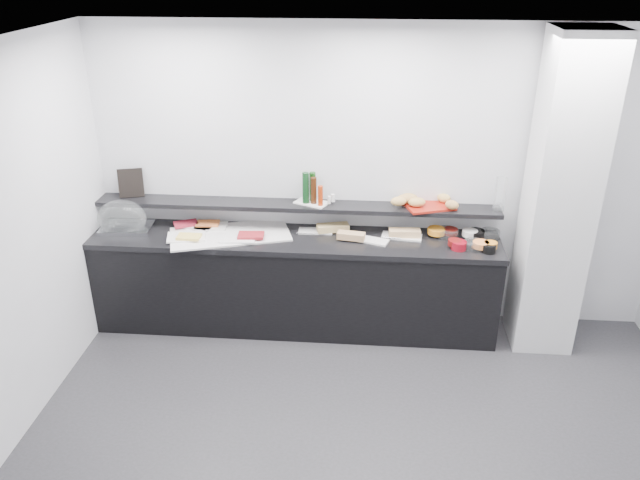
# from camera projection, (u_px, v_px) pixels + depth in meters

# --- Properties ---
(ground) EXTENTS (5.00, 5.00, 0.00)m
(ground) POSITION_uv_depth(u_px,v_px,m) (367.00, 463.00, 4.29)
(ground) COLOR #2D2D30
(ground) RESTS_ON ground
(back_wall) EXTENTS (5.00, 0.02, 2.70)m
(back_wall) POSITION_uv_depth(u_px,v_px,m) (376.00, 180.00, 5.52)
(back_wall) COLOR silver
(back_wall) RESTS_ON ground
(ceiling) EXTENTS (5.00, 5.00, 0.00)m
(ceiling) POSITION_uv_depth(u_px,v_px,m) (385.00, 61.00, 3.14)
(ceiling) COLOR white
(ceiling) RESTS_ON back_wall
(column) EXTENTS (0.50, 0.50, 2.70)m
(column) POSITION_uv_depth(u_px,v_px,m) (560.00, 199.00, 5.09)
(column) COLOR silver
(column) RESTS_ON ground
(buffet_cabinet) EXTENTS (3.60, 0.60, 0.85)m
(buffet_cabinet) POSITION_uv_depth(u_px,v_px,m) (295.00, 284.00, 5.70)
(buffet_cabinet) COLOR black
(buffet_cabinet) RESTS_ON ground
(counter_top) EXTENTS (3.62, 0.62, 0.05)m
(counter_top) POSITION_uv_depth(u_px,v_px,m) (294.00, 240.00, 5.51)
(counter_top) COLOR black
(counter_top) RESTS_ON buffet_cabinet
(wall_shelf) EXTENTS (3.60, 0.25, 0.04)m
(wall_shelf) POSITION_uv_depth(u_px,v_px,m) (296.00, 206.00, 5.55)
(wall_shelf) COLOR black
(wall_shelf) RESTS_ON back_wall
(cloche_base) EXTENTS (0.47, 0.34, 0.04)m
(cloche_base) POSITION_uv_depth(u_px,v_px,m) (127.00, 228.00, 5.62)
(cloche_base) COLOR silver
(cloche_base) RESTS_ON counter_top
(cloche_dome) EXTENTS (0.47, 0.35, 0.34)m
(cloche_dome) POSITION_uv_depth(u_px,v_px,m) (122.00, 218.00, 5.56)
(cloche_dome) COLOR white
(cloche_dome) RESTS_ON cloche_base
(linen_runner) EXTENTS (1.14, 0.78, 0.01)m
(linen_runner) POSITION_uv_depth(u_px,v_px,m) (230.00, 234.00, 5.53)
(linen_runner) COLOR silver
(linen_runner) RESTS_ON counter_top
(platter_meat_a) EXTENTS (0.32, 0.26, 0.01)m
(platter_meat_a) POSITION_uv_depth(u_px,v_px,m) (199.00, 226.00, 5.67)
(platter_meat_a) COLOR silver
(platter_meat_a) RESTS_ON linen_runner
(food_meat_a) EXTENTS (0.25, 0.21, 0.02)m
(food_meat_a) POSITION_uv_depth(u_px,v_px,m) (186.00, 224.00, 5.66)
(food_meat_a) COLOR maroon
(food_meat_a) RESTS_ON platter_meat_a
(platter_salmon) EXTENTS (0.30, 0.21, 0.01)m
(platter_salmon) POSITION_uv_depth(u_px,v_px,m) (211.00, 226.00, 5.66)
(platter_salmon) COLOR white
(platter_salmon) RESTS_ON linen_runner
(food_salmon) EXTENTS (0.21, 0.15, 0.02)m
(food_salmon) POSITION_uv_depth(u_px,v_px,m) (208.00, 223.00, 5.67)
(food_salmon) COLOR orange
(food_salmon) RESTS_ON platter_salmon
(platter_cheese) EXTENTS (0.37, 0.29, 0.01)m
(platter_cheese) POSITION_uv_depth(u_px,v_px,m) (186.00, 237.00, 5.45)
(platter_cheese) COLOR white
(platter_cheese) RESTS_ON linen_runner
(food_cheese) EXTENTS (0.20, 0.13, 0.02)m
(food_cheese) POSITION_uv_depth(u_px,v_px,m) (189.00, 237.00, 5.41)
(food_cheese) COLOR #F0D05D
(food_cheese) RESTS_ON platter_cheese
(platter_meat_b) EXTENTS (0.32, 0.22, 0.01)m
(platter_meat_b) POSITION_uv_depth(u_px,v_px,m) (238.00, 238.00, 5.42)
(platter_meat_b) COLOR white
(platter_meat_b) RESTS_ON linen_runner
(food_meat_b) EXTENTS (0.23, 0.16, 0.02)m
(food_meat_b) POSITION_uv_depth(u_px,v_px,m) (251.00, 235.00, 5.43)
(food_meat_b) COLOR maroon
(food_meat_b) RESTS_ON platter_meat_b
(sandwich_plate_left) EXTENTS (0.31, 0.14, 0.01)m
(sandwich_plate_left) POSITION_uv_depth(u_px,v_px,m) (315.00, 231.00, 5.60)
(sandwich_plate_left) COLOR white
(sandwich_plate_left) RESTS_ON counter_top
(sandwich_food_left) EXTENTS (0.30, 0.17, 0.06)m
(sandwich_food_left) POSITION_uv_depth(u_px,v_px,m) (333.00, 228.00, 5.57)
(sandwich_food_left) COLOR tan
(sandwich_food_left) RESTS_ON sandwich_plate_left
(tongs_left) EXTENTS (0.16, 0.02, 0.01)m
(tongs_left) POSITION_uv_depth(u_px,v_px,m) (306.00, 234.00, 5.52)
(tongs_left) COLOR silver
(tongs_left) RESTS_ON sandwich_plate_left
(sandwich_plate_mid) EXTENTS (0.33, 0.22, 0.01)m
(sandwich_plate_mid) POSITION_uv_depth(u_px,v_px,m) (371.00, 240.00, 5.42)
(sandwich_plate_mid) COLOR white
(sandwich_plate_mid) RESTS_ON counter_top
(sandwich_food_mid) EXTENTS (0.25, 0.13, 0.06)m
(sandwich_food_mid) POSITION_uv_depth(u_px,v_px,m) (351.00, 236.00, 5.41)
(sandwich_food_mid) COLOR tan
(sandwich_food_mid) RESTS_ON sandwich_plate_mid
(tongs_mid) EXTENTS (0.16, 0.03, 0.01)m
(tongs_mid) POSITION_uv_depth(u_px,v_px,m) (353.00, 239.00, 5.41)
(tongs_mid) COLOR #B5B7BC
(tongs_mid) RESTS_ON sandwich_plate_mid
(sandwich_plate_right) EXTENTS (0.37, 0.19, 0.01)m
(sandwich_plate_right) POSITION_uv_depth(u_px,v_px,m) (402.00, 236.00, 5.49)
(sandwich_plate_right) COLOR white
(sandwich_plate_right) RESTS_ON counter_top
(sandwich_food_right) EXTENTS (0.28, 0.12, 0.06)m
(sandwich_food_right) POSITION_uv_depth(u_px,v_px,m) (405.00, 233.00, 5.47)
(sandwich_food_right) COLOR tan
(sandwich_food_right) RESTS_ON sandwich_plate_right
(tongs_right) EXTENTS (0.16, 0.01, 0.01)m
(tongs_right) POSITION_uv_depth(u_px,v_px,m) (392.00, 238.00, 5.43)
(tongs_right) COLOR #B3B6BB
(tongs_right) RESTS_ON sandwich_plate_right
(bowl_glass_fruit) EXTENTS (0.22, 0.22, 0.07)m
(bowl_glass_fruit) POSITION_uv_depth(u_px,v_px,m) (448.00, 233.00, 5.49)
(bowl_glass_fruit) COLOR white
(bowl_glass_fruit) RESTS_ON counter_top
(fill_glass_fruit) EXTENTS (0.21, 0.21, 0.05)m
(fill_glass_fruit) POSITION_uv_depth(u_px,v_px,m) (436.00, 231.00, 5.50)
(fill_glass_fruit) COLOR orange
(fill_glass_fruit) RESTS_ON bowl_glass_fruit
(bowl_black_jam) EXTENTS (0.20, 0.20, 0.07)m
(bowl_black_jam) POSITION_uv_depth(u_px,v_px,m) (476.00, 234.00, 5.47)
(bowl_black_jam) COLOR black
(bowl_black_jam) RESTS_ON counter_top
(fill_black_jam) EXTENTS (0.13, 0.13, 0.05)m
(fill_black_jam) POSITION_uv_depth(u_px,v_px,m) (451.00, 231.00, 5.50)
(fill_black_jam) COLOR #5B100D
(fill_black_jam) RESTS_ON bowl_black_jam
(bowl_glass_cream) EXTENTS (0.20, 0.20, 0.07)m
(bowl_glass_cream) POSITION_uv_depth(u_px,v_px,m) (490.00, 234.00, 5.47)
(bowl_glass_cream) COLOR white
(bowl_glass_cream) RESTS_ON counter_top
(fill_glass_cream) EXTENTS (0.15, 0.15, 0.05)m
(fill_glass_cream) POSITION_uv_depth(u_px,v_px,m) (470.00, 233.00, 5.46)
(fill_glass_cream) COLOR white
(fill_glass_cream) RESTS_ON bowl_glass_cream
(bowl_red_jam) EXTENTS (0.15, 0.15, 0.07)m
(bowl_red_jam) POSITION_uv_depth(u_px,v_px,m) (459.00, 245.00, 5.27)
(bowl_red_jam) COLOR maroon
(bowl_red_jam) RESTS_ON counter_top
(fill_red_jam) EXTENTS (0.14, 0.14, 0.05)m
(fill_red_jam) POSITION_uv_depth(u_px,v_px,m) (455.00, 243.00, 5.29)
(fill_red_jam) COLOR #5F0E0D
(fill_red_jam) RESTS_ON bowl_red_jam
(bowl_glass_salmon) EXTENTS (0.18, 0.18, 0.07)m
(bowl_glass_salmon) POSITION_uv_depth(u_px,v_px,m) (474.00, 245.00, 5.27)
(bowl_glass_salmon) COLOR white
(bowl_glass_salmon) RESTS_ON counter_top
(fill_glass_salmon) EXTENTS (0.18, 0.18, 0.05)m
(fill_glass_salmon) POSITION_uv_depth(u_px,v_px,m) (481.00, 244.00, 5.25)
(fill_glass_salmon) COLOR #FE8A3E
(fill_glass_salmon) RESTS_ON bowl_glass_salmon
(bowl_black_fruit) EXTENTS (0.14, 0.14, 0.07)m
(bowl_black_fruit) POSITION_uv_depth(u_px,v_px,m) (489.00, 248.00, 5.21)
(bowl_black_fruit) COLOR black
(bowl_black_fruit) RESTS_ON counter_top
(fill_black_fruit) EXTENTS (0.12, 0.12, 0.05)m
(fill_black_fruit) POSITION_uv_depth(u_px,v_px,m) (491.00, 245.00, 5.24)
(fill_black_fruit) COLOR orange
(fill_black_fruit) RESTS_ON bowl_black_fruit
(framed_print) EXTENTS (0.23, 0.13, 0.26)m
(framed_print) POSITION_uv_depth(u_px,v_px,m) (131.00, 183.00, 5.65)
(framed_print) COLOR black
(framed_print) RESTS_ON wall_shelf
(print_art) EXTENTS (0.17, 0.06, 0.22)m
(print_art) POSITION_uv_depth(u_px,v_px,m) (126.00, 180.00, 5.71)
(print_art) COLOR #C7A18F
(print_art) RESTS_ON framed_print
(condiment_tray) EXTENTS (0.33, 0.28, 0.01)m
(condiment_tray) POSITION_uv_depth(u_px,v_px,m) (312.00, 203.00, 5.55)
(condiment_tray) COLOR white
(condiment_tray) RESTS_ON wall_shelf
(bottle_green_a) EXTENTS (0.07, 0.07, 0.26)m
(bottle_green_a) POSITION_uv_depth(u_px,v_px,m) (312.00, 186.00, 5.53)
(bottle_green_a) COLOR #113A0F
(bottle_green_a) RESTS_ON condiment_tray
(bottle_brown) EXTENTS (0.06, 0.06, 0.24)m
(bottle_brown) POSITION_uv_depth(u_px,v_px,m) (314.00, 190.00, 5.47)
(bottle_brown) COLOR #371A0A
(bottle_brown) RESTS_ON condiment_tray
(bottle_green_b) EXTENTS (0.06, 0.06, 0.28)m
(bottle_green_b) POSITION_uv_depth(u_px,v_px,m) (306.00, 188.00, 5.47)
(bottle_green_b) COLOR black
(bottle_green_b) RESTS_ON condiment_tray
(bottle_hot) EXTENTS (0.05, 0.05, 0.18)m
(bottle_hot) POSITION_uv_depth(u_px,v_px,m) (320.00, 196.00, 5.44)
(bottle_hot) COLOR #A02C0B
(bottle_hot) RESTS_ON condiment_tray
(shaker_salt) EXTENTS (0.03, 0.03, 0.07)m
(shaker_salt) POSITION_uv_depth(u_px,v_px,m) (329.00, 200.00, 5.50)
(shaker_salt) COLOR white
(shaker_salt) RESTS_ON condiment_tray
(shaker_pepper) EXTENTS (0.04, 0.04, 0.07)m
(shaker_pepper) POSITION_uv_depth(u_px,v_px,m) (333.00, 198.00, 5.54)
(shaker_pepper) COLOR white
(shaker_pepper) RESTS_ON condiment_tray
(bread_tray) EXTENTS (0.48, 0.41, 0.02)m
(bread_tray) POSITION_uv_depth(u_px,v_px,m) (429.00, 206.00, 5.47)
(bread_tray) COLOR maroon
(bread_tray) RESTS_ON wall_shelf
(bread_roll_nw) EXTENTS (0.17, 0.13, 0.08)m
(bread_roll_nw) POSITION_uv_depth(u_px,v_px,m) (405.00, 199.00, 5.48)
(bread_roll_nw) COLOR #B08143
(bread_roll_nw) RESTS_ON bread_tray
(bread_roll_n) EXTENTS (0.16, 0.11, 0.08)m
(bread_roll_n) POSITION_uv_depth(u_px,v_px,m) (409.00, 198.00, 5.50)
(bread_roll_n) COLOR #B28644
(bread_roll_n) RESTS_ON bread_tray
(bread_roll_ne) EXTENTS (0.14, 0.12, 0.08)m
(bread_roll_ne) POSITION_uv_depth(u_px,v_px,m) (444.00, 198.00, 5.50)
(bread_roll_ne) COLOR tan
(bread_roll_ne) RESTS_ON bread_tray
(bread_roll_sw) EXTENTS (0.15, 0.11, 0.08)m
(bread_roll_sw) POSITION_uv_depth(u_px,v_px,m) (399.00, 201.00, 5.43)
(bread_roll_sw) COLOR tan
(bread_roll_sw) RESTS_ON bread_tray
(bread_roll_s) EXTENTS (0.16, 0.12, 0.08)m
(bread_roll_s) POSITION_uv_depth(u_px,v_px,m) (417.00, 202.00, 5.41)
(bread_roll_s) COLOR #B98E46
(bread_roll_s) RESTS_ON bread_tray
(bread_roll_se) EXTENTS (0.14, 0.11, 0.08)m
(bread_roll_se) POSITION_uv_depth(u_px,v_px,m) (452.00, 205.00, 5.36)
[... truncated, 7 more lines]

